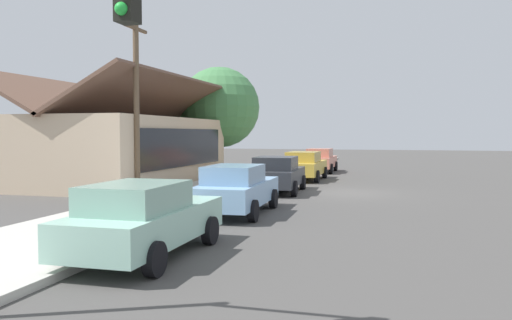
# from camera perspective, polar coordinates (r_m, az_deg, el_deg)

# --- Properties ---
(ground_plane) EXTENTS (120.00, 120.00, 0.00)m
(ground_plane) POSITION_cam_1_polar(r_m,az_deg,el_deg) (22.79, 9.70, -3.61)
(ground_plane) COLOR #4C4947
(sidewalk_curb) EXTENTS (60.00, 4.20, 0.16)m
(sidewalk_curb) POSITION_cam_1_polar(r_m,az_deg,el_deg) (23.98, -3.75, -3.05)
(sidewalk_curb) COLOR beige
(sidewalk_curb) RESTS_ON ground
(car_seafoam) EXTENTS (4.58, 2.01, 1.59)m
(car_seafoam) POSITION_cam_1_polar(r_m,az_deg,el_deg) (11.06, -12.30, -6.38)
(car_seafoam) COLOR #9ED1BC
(car_seafoam) RESTS_ON ground
(car_skyblue) EXTENTS (4.73, 2.06, 1.59)m
(car_skyblue) POSITION_cam_1_polar(r_m,az_deg,el_deg) (16.55, -2.13, -3.21)
(car_skyblue) COLOR #8CB7E0
(car_skyblue) RESTS_ON ground
(car_charcoal) EXTENTS (4.54, 2.25, 1.59)m
(car_charcoal) POSITION_cam_1_polar(r_m,az_deg,el_deg) (22.52, 2.37, -1.56)
(car_charcoal) COLOR #2D3035
(car_charcoal) RESTS_ON ground
(car_mustard) EXTENTS (4.69, 2.06, 1.59)m
(car_mustard) POSITION_cam_1_polar(r_m,az_deg,el_deg) (28.54, 5.39, -0.61)
(car_mustard) COLOR gold
(car_mustard) RESTS_ON ground
(car_coral) EXTENTS (4.32, 1.94, 1.59)m
(car_coral) POSITION_cam_1_polar(r_m,az_deg,el_deg) (34.47, 7.15, -0.01)
(car_coral) COLOR #EA8C75
(car_coral) RESTS_ON ground
(storefront_building) EXTENTS (13.15, 7.74, 5.51)m
(storefront_building) POSITION_cam_1_polar(r_m,az_deg,el_deg) (28.15, -14.94, 1.36)
(storefront_building) COLOR #CCB293
(storefront_building) RESTS_ON ground
(shade_tree) EXTENTS (5.30, 5.30, 6.95)m
(shade_tree) POSITION_cam_1_polar(r_m,az_deg,el_deg) (34.11, -4.10, 5.83)
(shade_tree) COLOR brown
(shade_tree) RESTS_ON ground
(traffic_light_main) EXTENTS (0.37, 2.79, 5.20)m
(traffic_light_main) POSITION_cam_1_polar(r_m,az_deg,el_deg) (7.48, -24.52, 9.54)
(traffic_light_main) COLOR #383833
(traffic_light_main) RESTS_ON ground
(utility_pole_wooden) EXTENTS (1.80, 0.24, 7.50)m
(utility_pole_wooden) POSITION_cam_1_polar(r_m,az_deg,el_deg) (21.92, -13.12, 6.38)
(utility_pole_wooden) COLOR brown
(utility_pole_wooden) RESTS_ON ground
(fire_hydrant_red) EXTENTS (0.22, 0.22, 0.71)m
(fire_hydrant_red) POSITION_cam_1_polar(r_m,az_deg,el_deg) (28.42, 2.27, -1.26)
(fire_hydrant_red) COLOR red
(fire_hydrant_red) RESTS_ON sidewalk_curb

